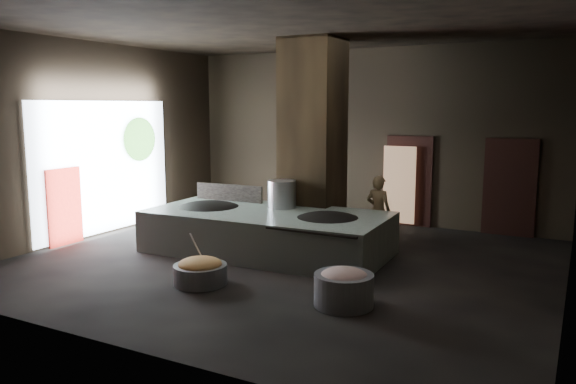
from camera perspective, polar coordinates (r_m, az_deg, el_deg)
The scene contains 27 objects.
floor at distance 11.19m, azimuth -0.37°, elevation -7.26°, with size 10.00×9.00×0.10m, color black.
ceiling at distance 10.86m, azimuth -0.40°, elevation 16.76°, with size 10.00×9.00×0.10m, color black.
back_wall at distance 14.94m, azimuth 7.98°, elevation 5.66°, with size 10.00×0.10×4.50m, color black.
front_wall at distance 7.14m, azimuth -18.04°, elevation 1.96°, with size 10.00×0.10×4.50m, color black.
left_wall at distance 13.91m, azimuth -19.09°, elevation 5.03°, with size 0.10×9.00×4.50m, color black.
pillar at distance 12.61m, azimuth 2.53°, elevation 5.17°, with size 1.20×1.20×4.50m, color black.
hearth_platform at distance 11.73m, azimuth -2.13°, elevation -4.08°, with size 4.97×2.38×0.86m, color #A1B3A4.
platform_cap at distance 11.65m, azimuth -2.14°, elevation -2.25°, with size 4.86×2.33×0.03m, color black.
wok_left at distance 12.41m, azimuth -8.06°, elevation -1.96°, with size 1.57×1.57×0.43m, color black.
wok_left_rim at distance 12.39m, azimuth -8.07°, elevation -1.64°, with size 1.60×1.60×0.05m, color black.
wok_right at distance 11.11m, azimuth 4.04°, elevation -3.15°, with size 1.46×1.46×0.41m, color black.
wok_right_rim at distance 11.09m, azimuth 4.04°, elevation -2.80°, with size 1.49×1.49×0.05m, color black.
stock_pot at distance 12.05m, azimuth -0.63°, elevation -0.36°, with size 0.60×0.60×0.65m, color silver.
splash_guard at distance 13.00m, azimuth -6.01°, elevation -0.17°, with size 1.73×0.06×0.43m, color black.
cook at distance 12.26m, azimuth 9.17°, elevation -1.97°, with size 0.57×0.37×1.56m, color olive.
veg_basin at distance 9.87m, azimuth -8.90°, elevation -8.25°, with size 0.92×0.92×0.34m, color slate.
veg_fill at distance 9.82m, azimuth -8.92°, elevation -7.24°, with size 0.75×0.75×0.23m, color #A9AB53.
ladle at distance 9.97m, azimuth -9.12°, elevation -5.81°, with size 0.03×0.03×0.73m, color silver.
meat_basin at distance 8.75m, azimuth 5.69°, elevation -9.87°, with size 0.92×0.92×0.50m, color slate.
meat_fill at distance 8.69m, azimuth 5.71°, elevation -8.63°, with size 0.76×0.76×0.29m, color tan.
doorway_near at distance 14.58m, azimuth 12.18°, elevation 0.93°, with size 1.18×0.08×2.38m, color black.
doorway_near_glow at distance 14.51m, azimuth 11.22°, elevation 0.72°, with size 0.83×0.04×1.96m, color #8C6647.
doorway_far at distance 14.13m, azimuth 21.58°, elevation 0.26°, with size 1.18×0.08×2.38m, color black.
doorway_far_glow at distance 14.33m, azimuth 22.23°, elevation 0.13°, with size 0.80×0.04×1.89m, color #8C6647.
left_opening at distance 14.03m, azimuth -18.08°, elevation 2.44°, with size 0.04×4.20×3.10m, color white.
pavilion_sliver at distance 13.22m, azimuth -21.76°, elevation -1.40°, with size 0.05×0.90×1.70m, color maroon.
tree_silhouette at distance 14.69m, azimuth -14.83°, elevation 5.20°, with size 0.28×1.10×1.10m, color #194714.
Camera 1 is at (5.12, -9.46, 3.04)m, focal length 35.00 mm.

